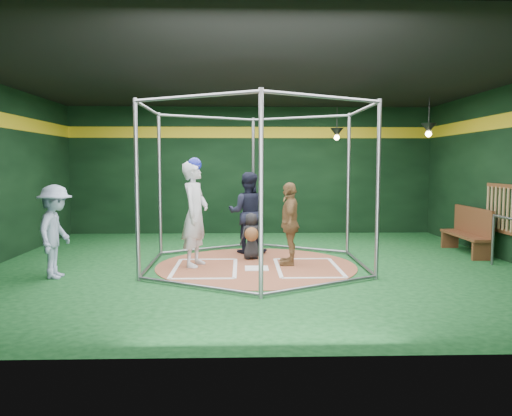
{
  "coord_description": "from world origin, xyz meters",
  "views": [
    {
      "loc": [
        -0.28,
        -9.36,
        1.94
      ],
      "look_at": [
        0.0,
        0.1,
        1.1
      ],
      "focal_mm": 35.0,
      "sensor_mm": 36.0,
      "label": 1
    }
  ],
  "objects_px": {
    "batter_figure": "(195,213)",
    "umpire": "(248,213)",
    "dugout_bench": "(469,230)",
    "visitor_leopard": "(290,224)"
  },
  "relations": [
    {
      "from": "batter_figure",
      "to": "visitor_leopard",
      "type": "xyz_separation_m",
      "value": [
        1.79,
        0.08,
        -0.22
      ]
    },
    {
      "from": "batter_figure",
      "to": "dugout_bench",
      "type": "bearing_deg",
      "value": 11.51
    },
    {
      "from": "dugout_bench",
      "to": "batter_figure",
      "type": "bearing_deg",
      "value": -168.49
    },
    {
      "from": "visitor_leopard",
      "to": "dugout_bench",
      "type": "height_order",
      "value": "visitor_leopard"
    },
    {
      "from": "visitor_leopard",
      "to": "umpire",
      "type": "bearing_deg",
      "value": -143.21
    },
    {
      "from": "visitor_leopard",
      "to": "batter_figure",
      "type": "bearing_deg",
      "value": -81.94
    },
    {
      "from": "umpire",
      "to": "dugout_bench",
      "type": "bearing_deg",
      "value": -175.91
    },
    {
      "from": "batter_figure",
      "to": "visitor_leopard",
      "type": "relative_size",
      "value": 1.3
    },
    {
      "from": "batter_figure",
      "to": "umpire",
      "type": "relative_size",
      "value": 1.17
    },
    {
      "from": "dugout_bench",
      "to": "visitor_leopard",
      "type": "bearing_deg",
      "value": -164.66
    }
  ]
}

